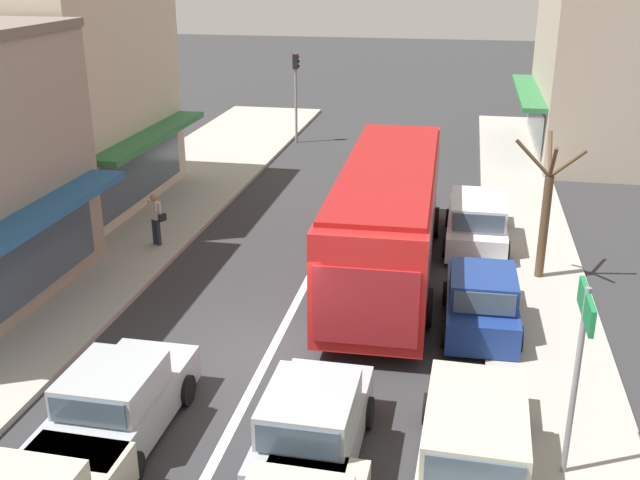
% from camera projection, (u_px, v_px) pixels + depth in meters
% --- Properties ---
extents(ground_plane, '(140.00, 140.00, 0.00)m').
position_uv_depth(ground_plane, '(269.00, 355.00, 16.93)').
color(ground_plane, '#2D2D30').
extents(lane_centre_line, '(0.20, 28.00, 0.01)m').
position_uv_depth(lane_centre_line, '(306.00, 284.00, 20.60)').
color(lane_centre_line, silver).
rests_on(lane_centre_line, ground).
extents(sidewalk_left, '(5.20, 44.00, 0.14)m').
position_uv_depth(sidewalk_left, '(109.00, 240.00, 23.62)').
color(sidewalk_left, '#A39E96').
rests_on(sidewalk_left, ground).
extents(kerb_right, '(2.80, 44.00, 0.12)m').
position_uv_depth(kerb_right, '(533.00, 271.00, 21.31)').
color(kerb_right, '#A39E96').
rests_on(kerb_right, ground).
extents(shopfront_mid_block, '(7.54, 8.34, 8.14)m').
position_uv_depth(shopfront_mid_block, '(48.00, 92.00, 25.79)').
color(shopfront_mid_block, beige).
rests_on(shopfront_mid_block, ground).
extents(city_bus, '(2.92, 10.91, 3.23)m').
position_uv_depth(city_bus, '(388.00, 212.00, 20.58)').
color(city_bus, red).
rests_on(city_bus, ground).
extents(sedan_adjacent_lane_trail, '(1.92, 4.21, 1.47)m').
position_uv_depth(sedan_adjacent_lane_trail, '(116.00, 406.00, 13.86)').
color(sedan_adjacent_lane_trail, '#9EA3A8').
rests_on(sedan_adjacent_lane_trail, ground).
extents(hatchback_queue_far_back, '(1.85, 3.72, 1.54)m').
position_uv_depth(hatchback_queue_far_back, '(313.00, 426.00, 13.18)').
color(hatchback_queue_far_back, '#9EA3A8').
rests_on(hatchback_queue_far_back, ground).
extents(parked_wagon_kerb_front, '(2.02, 4.54, 1.58)m').
position_uv_depth(parked_wagon_kerb_front, '(474.00, 441.00, 12.71)').
color(parked_wagon_kerb_front, '#B7B29E').
rests_on(parked_wagon_kerb_front, ground).
extents(parked_hatchback_kerb_second, '(1.88, 3.73, 1.54)m').
position_uv_depth(parked_hatchback_kerb_second, '(481.00, 302.00, 17.93)').
color(parked_hatchback_kerb_second, navy).
rests_on(parked_hatchback_kerb_second, ground).
extents(parked_wagon_kerb_third, '(1.95, 4.51, 1.58)m').
position_uv_depth(parked_wagon_kerb_third, '(477.00, 222.00, 23.18)').
color(parked_wagon_kerb_third, silver).
rests_on(parked_wagon_kerb_third, ground).
extents(traffic_light_downstreet, '(0.33, 0.24, 4.20)m').
position_uv_depth(traffic_light_downstreet, '(296.00, 83.00, 35.21)').
color(traffic_light_downstreet, gray).
rests_on(traffic_light_downstreet, ground).
extents(directional_road_sign, '(0.10, 1.40, 3.60)m').
position_uv_depth(directional_road_sign, '(581.00, 340.00, 12.03)').
color(directional_road_sign, gray).
rests_on(directional_road_sign, ground).
extents(street_tree_right, '(1.85, 1.80, 4.04)m').
position_uv_depth(street_tree_right, '(545.00, 214.00, 20.19)').
color(street_tree_right, brown).
rests_on(street_tree_right, ground).
extents(pedestrian_with_handbag_near, '(0.64, 0.43, 1.63)m').
position_uv_depth(pedestrian_with_handbag_near, '(156.00, 216.00, 22.71)').
color(pedestrian_with_handbag_near, '#232838').
rests_on(pedestrian_with_handbag_near, sidewalk_left).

